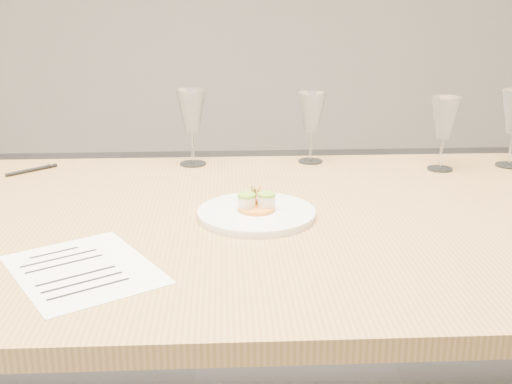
{
  "coord_description": "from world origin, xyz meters",
  "views": [
    {
      "loc": [
        0.11,
        -1.28,
        1.22
      ],
      "look_at": [
        0.17,
        0.02,
        0.8
      ],
      "focal_mm": 45.0,
      "sensor_mm": 36.0,
      "label": 1
    }
  ],
  "objects": [
    {
      "name": "dining_table",
      "position": [
        0.0,
        0.0,
        0.68
      ],
      "size": [
        2.4,
        1.0,
        0.75
      ],
      "color": "tan",
      "rests_on": "ground"
    },
    {
      "name": "dinner_plate",
      "position": [
        0.17,
        -0.0,
        0.76
      ],
      "size": [
        0.25,
        0.25,
        0.07
      ],
      "rotation": [
        0.0,
        0.0,
        -0.11
      ],
      "color": "white",
      "rests_on": "dining_table"
    },
    {
      "name": "recipe_sheet",
      "position": [
        -0.14,
        -0.25,
        0.75
      ],
      "size": [
        0.33,
        0.35,
        0.0
      ],
      "rotation": [
        0.0,
        0.0,
        0.55
      ],
      "color": "white",
      "rests_on": "dining_table"
    },
    {
      "name": "ballpoint_pen",
      "position": [
        -0.4,
        0.37,
        0.76
      ],
      "size": [
        0.11,
        0.1,
        0.01
      ],
      "rotation": [
        0.0,
        0.0,
        0.72
      ],
      "color": "black",
      "rests_on": "dining_table"
    },
    {
      "name": "wine_glass_1",
      "position": [
        0.02,
        0.42,
        0.89
      ],
      "size": [
        0.08,
        0.08,
        0.21
      ],
      "color": "white",
      "rests_on": "dining_table"
    },
    {
      "name": "wine_glass_2",
      "position": [
        0.35,
        0.43,
        0.89
      ],
      "size": [
        0.08,
        0.08,
        0.19
      ],
      "color": "white",
      "rests_on": "dining_table"
    },
    {
      "name": "wine_glass_3",
      "position": [
        0.68,
        0.34,
        0.89
      ],
      "size": [
        0.08,
        0.08,
        0.19
      ],
      "color": "white",
      "rests_on": "dining_table"
    }
  ]
}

